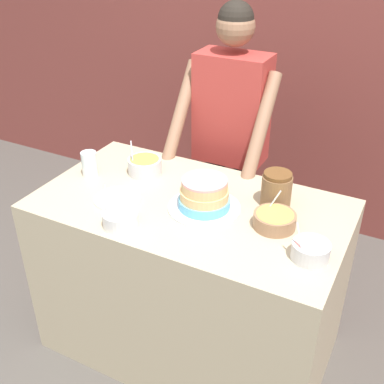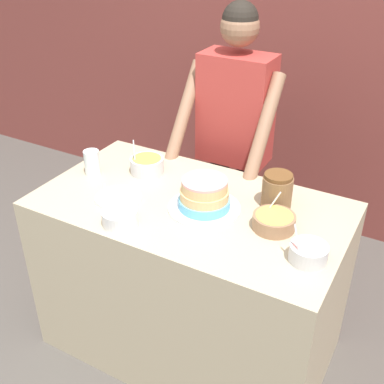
# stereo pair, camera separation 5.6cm
# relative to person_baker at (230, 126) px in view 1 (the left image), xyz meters

# --- Properties ---
(wall_back) EXTENTS (10.00, 0.05, 2.60)m
(wall_back) POSITION_rel_person_baker_xyz_m (0.09, 0.83, 0.30)
(wall_back) COLOR brown
(wall_back) RESTS_ON ground_plane
(counter) EXTENTS (1.41, 0.79, 0.89)m
(counter) POSITION_rel_person_baker_xyz_m (0.09, -0.66, -0.56)
(counter) COLOR tan
(counter) RESTS_ON ground_plane
(person_baker) EXTENTS (0.53, 0.46, 1.66)m
(person_baker) POSITION_rel_person_baker_xyz_m (0.00, 0.00, 0.00)
(person_baker) COLOR #2D2D38
(person_baker) RESTS_ON ground_plane
(cake) EXTENTS (0.32, 0.32, 0.15)m
(cake) POSITION_rel_person_baker_xyz_m (0.17, -0.67, -0.05)
(cake) COLOR silver
(cake) RESTS_ON counter
(frosting_bowl_pink) EXTENTS (0.15, 0.15, 0.16)m
(frosting_bowl_pink) POSITION_rel_person_baker_xyz_m (0.68, -0.80, -0.07)
(frosting_bowl_pink) COLOR silver
(frosting_bowl_pink) RESTS_ON counter
(frosting_bowl_olive) EXTENTS (0.17, 0.17, 0.17)m
(frosting_bowl_olive) POSITION_rel_person_baker_xyz_m (-0.24, -0.51, -0.07)
(frosting_bowl_olive) COLOR silver
(frosting_bowl_olive) RESTS_ON counter
(frosting_bowl_white) EXTENTS (0.15, 0.15, 0.19)m
(frosting_bowl_white) POSITION_rel_person_baker_xyz_m (-0.08, -0.96, -0.07)
(frosting_bowl_white) COLOR white
(frosting_bowl_white) RESTS_ON counter
(frosting_bowl_yellow) EXTENTS (0.18, 0.18, 0.14)m
(frosting_bowl_yellow) POSITION_rel_person_baker_xyz_m (0.49, -0.66, -0.08)
(frosting_bowl_yellow) COLOR #936B4C
(frosting_bowl_yellow) RESTS_ON counter
(drinking_glass) EXTENTS (0.08, 0.08, 0.13)m
(drinking_glass) POSITION_rel_person_baker_xyz_m (-0.47, -0.66, -0.05)
(drinking_glass) COLOR silver
(drinking_glass) RESTS_ON counter
(ceramic_plate) EXTENTS (0.21, 0.21, 0.01)m
(ceramic_plate) POSITION_rel_person_baker_xyz_m (-0.21, -0.79, -0.11)
(ceramic_plate) COLOR silver
(ceramic_plate) RESTS_ON counter
(stoneware_jar) EXTENTS (0.14, 0.14, 0.16)m
(stoneware_jar) POSITION_rel_person_baker_xyz_m (0.44, -0.49, -0.03)
(stoneware_jar) COLOR brown
(stoneware_jar) RESTS_ON counter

